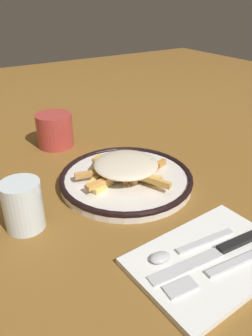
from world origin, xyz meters
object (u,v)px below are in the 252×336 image
at_px(spoon, 179,250).
at_px(coffee_mug, 55,130).
at_px(napkin, 211,259).
at_px(water_glass, 23,205).
at_px(plate, 126,179).
at_px(fork, 219,270).
at_px(fries_heap, 126,168).
at_px(knife, 221,250).

distance_m(spoon, coffee_mug, 0.48).
xyz_separation_m(napkin, water_glass, (0.23, 0.20, 0.04)).
distance_m(plate, fork, 0.28).
bearing_deg(fries_heap, knife, -178.75).
bearing_deg(napkin, water_glass, 41.76).
distance_m(fries_heap, napkin, 0.25).
relative_size(plate, napkin, 1.17).
height_order(napkin, water_glass, water_glass).
bearing_deg(plate, coffee_mug, 10.43).
bearing_deg(spoon, fork, -158.61).
relative_size(fries_heap, water_glass, 2.39).
bearing_deg(knife, fries_heap, 1.25).
bearing_deg(fries_heap, napkin, 176.95).
bearing_deg(fries_heap, fork, 174.75).
bearing_deg(fork, coffee_mug, 2.25).
relative_size(knife, coffee_mug, 1.81).
xyz_separation_m(water_glass, coffee_mug, (0.28, -0.17, -0.00)).
bearing_deg(fork, plate, -5.41).
bearing_deg(water_glass, plate, -83.15).
height_order(plate, coffee_mug, coffee_mug).
xyz_separation_m(napkin, coffee_mug, (0.51, 0.03, 0.04)).
relative_size(plate, spoon, 1.77).
bearing_deg(fork, knife, -50.51).
distance_m(napkin, coffee_mug, 0.51).
height_order(fork, coffee_mug, coffee_mug).
distance_m(knife, coffee_mug, 0.51).
xyz_separation_m(spoon, water_glass, (0.20, 0.17, 0.03)).
height_order(spoon, coffee_mug, coffee_mug).
xyz_separation_m(fries_heap, knife, (-0.25, -0.01, -0.03)).
relative_size(spoon, water_glass, 1.80).
bearing_deg(fork, napkin, -24.33).
relative_size(fork, water_glass, 2.08).
bearing_deg(coffee_mug, napkin, -176.27).
bearing_deg(spoon, water_glass, 40.56).
height_order(fries_heap, knife, fries_heap).
relative_size(plate, coffee_mug, 2.33).
height_order(napkin, knife, knife).
distance_m(fork, knife, 0.04).
bearing_deg(spoon, coffee_mug, -0.18).
bearing_deg(plate, fries_heap, 147.24).
bearing_deg(knife, spoon, 59.02).
bearing_deg(spoon, plate, -12.51).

